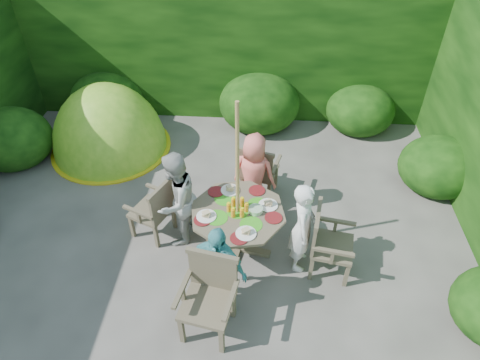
# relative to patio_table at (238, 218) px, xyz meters

# --- Properties ---
(ground) EXTENTS (60.00, 60.00, 0.00)m
(ground) POSITION_rel_patio_table_xyz_m (-0.45, -0.29, -0.58)
(ground) COLOR #4B4843
(ground) RESTS_ON ground
(hedge_enclosure) EXTENTS (9.00, 9.00, 2.50)m
(hedge_enclosure) POSITION_rel_patio_table_xyz_m (-0.45, 1.04, 0.67)
(hedge_enclosure) COLOR black
(hedge_enclosure) RESTS_ON ground
(patio_table) EXTENTS (1.41, 1.41, 0.83)m
(patio_table) POSITION_rel_patio_table_xyz_m (0.00, 0.00, 0.00)
(patio_table) COLOR #473F2E
(patio_table) RESTS_ON ground
(parasol_pole) EXTENTS (0.05, 0.05, 2.20)m
(parasol_pole) POSITION_rel_patio_table_xyz_m (-0.00, -0.00, 0.52)
(parasol_pole) COLOR olive
(parasol_pole) RESTS_ON ground
(garden_chair_right) EXTENTS (0.57, 0.61, 0.90)m
(garden_chair_right) POSITION_rel_patio_table_xyz_m (1.07, -0.22, -0.10)
(garden_chair_right) COLOR #473F2E
(garden_chair_right) RESTS_ON ground
(garden_chair_left) EXTENTS (0.62, 0.66, 0.86)m
(garden_chair_left) POSITION_rel_patio_table_xyz_m (-1.09, 0.20, -0.12)
(garden_chair_left) COLOR #473F2E
(garden_chair_left) RESTS_ON ground
(garden_chair_back) EXTENTS (0.62, 0.58, 0.87)m
(garden_chair_back) POSITION_rel_patio_table_xyz_m (0.21, 1.08, -0.12)
(garden_chair_back) COLOR #473F2E
(garden_chair_back) RESTS_ON ground
(garden_chair_front) EXTENTS (0.66, 0.61, 0.95)m
(garden_chair_front) POSITION_rel_patio_table_xyz_m (-0.22, -1.07, -0.08)
(garden_chair_front) COLOR #473F2E
(garden_chair_front) RESTS_ON ground
(child_right) EXTENTS (0.35, 0.49, 1.27)m
(child_right) POSITION_rel_patio_table_xyz_m (0.78, -0.16, 0.05)
(child_right) COLOR white
(child_right) RESTS_ON ground
(child_left) EXTENTS (0.73, 0.81, 1.36)m
(child_left) POSITION_rel_patio_table_xyz_m (-0.79, 0.16, 0.09)
(child_left) COLOR #AAAAA5
(child_left) RESTS_ON ground
(child_back) EXTENTS (0.70, 0.54, 1.26)m
(child_back) POSITION_rel_patio_table_xyz_m (0.15, 0.78, 0.04)
(child_back) COLOR #F16F63
(child_back) RESTS_ON ground
(child_front) EXTENTS (0.75, 0.54, 1.19)m
(child_front) POSITION_rel_patio_table_xyz_m (-0.16, -0.78, 0.01)
(child_front) COLOR #4CACB2
(child_front) RESTS_ON ground
(dome_tent) EXTENTS (2.00, 2.00, 2.29)m
(dome_tent) POSITION_rel_patio_table_xyz_m (-2.33, 2.09, -0.58)
(dome_tent) COLOR #69B322
(dome_tent) RESTS_ON ground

